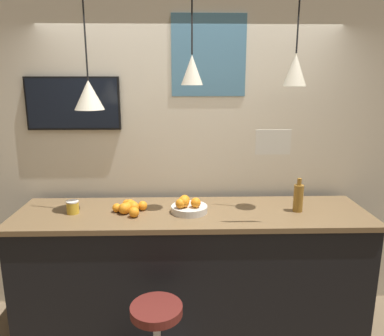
{
  "coord_description": "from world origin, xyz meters",
  "views": [
    {
      "loc": [
        -0.07,
        -2.11,
        2.08
      ],
      "look_at": [
        0.0,
        0.66,
        1.41
      ],
      "focal_mm": 35.0,
      "sensor_mm": 36.0,
      "label": 1
    }
  ],
  "objects_px": {
    "fruit_bowl": "(188,207)",
    "juice_bottle": "(298,197)",
    "mounted_tv": "(73,103)",
    "spread_jar": "(73,207)"
  },
  "relations": [
    {
      "from": "fruit_bowl",
      "to": "mounted_tv",
      "type": "height_order",
      "value": "mounted_tv"
    },
    {
      "from": "juice_bottle",
      "to": "mounted_tv",
      "type": "height_order",
      "value": "mounted_tv"
    },
    {
      "from": "fruit_bowl",
      "to": "juice_bottle",
      "type": "relative_size",
      "value": 1.06
    },
    {
      "from": "fruit_bowl",
      "to": "mounted_tv",
      "type": "xyz_separation_m",
      "value": [
        -0.95,
        0.44,
        0.76
      ]
    },
    {
      "from": "spread_jar",
      "to": "fruit_bowl",
      "type": "bearing_deg",
      "value": -0.55
    },
    {
      "from": "juice_bottle",
      "to": "mounted_tv",
      "type": "distance_m",
      "value": 1.99
    },
    {
      "from": "fruit_bowl",
      "to": "spread_jar",
      "type": "bearing_deg",
      "value": 179.45
    },
    {
      "from": "fruit_bowl",
      "to": "juice_bottle",
      "type": "bearing_deg",
      "value": 0.57
    },
    {
      "from": "juice_bottle",
      "to": "spread_jar",
      "type": "height_order",
      "value": "juice_bottle"
    },
    {
      "from": "juice_bottle",
      "to": "spread_jar",
      "type": "relative_size",
      "value": 2.66
    }
  ]
}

